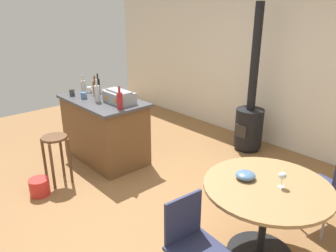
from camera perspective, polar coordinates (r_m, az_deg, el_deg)
ground_plane at (r=4.12m, az=-4.02°, el=-12.56°), size 8.80×8.80×0.00m
back_wall at (r=5.58m, az=18.10°, el=10.35°), size 8.00×0.10×2.70m
kitchen_island at (r=5.02m, az=-10.94°, el=-0.53°), size 1.36×0.79×0.94m
wooden_stool at (r=4.49m, az=-18.91°, el=-3.90°), size 0.32×0.32×0.65m
dining_table at (r=3.13m, az=16.61°, el=-12.56°), size 1.12×1.12×0.76m
folding_chair_near at (r=3.73m, az=26.43°, el=-9.41°), size 0.47×0.47×0.88m
folding_chair_far at (r=2.73m, az=4.28°, el=-19.42°), size 0.44×0.44×0.85m
wood_stove at (r=5.37m, az=13.99°, el=1.44°), size 0.44×0.45×2.28m
toolbox at (r=4.63m, az=-8.44°, el=5.02°), size 0.45×0.29×0.18m
bottle_0 at (r=5.26m, az=-12.05°, el=6.97°), size 0.06×0.06×0.29m
bottle_1 at (r=4.33m, az=-8.37°, el=4.41°), size 0.08×0.08×0.31m
bottle_2 at (r=5.18m, az=-14.47°, el=6.56°), size 0.07×0.07×0.29m
bottle_3 at (r=5.01m, az=-12.53°, el=6.38°), size 0.07×0.07×0.31m
bottle_4 at (r=4.74m, az=-12.21°, el=5.60°), size 0.08×0.08×0.32m
cup_0 at (r=5.16m, az=-16.32°, el=5.61°), size 0.11×0.08×0.10m
cup_1 at (r=4.96m, az=-14.39°, el=5.17°), size 0.12×0.09×0.09m
cup_2 at (r=5.09m, az=-10.95°, el=5.79°), size 0.11×0.07×0.08m
cup_3 at (r=4.98m, az=-9.76°, el=5.67°), size 0.12×0.08×0.11m
cup_4 at (r=5.29m, az=-13.49°, el=6.17°), size 0.12×0.08×0.09m
wine_glass at (r=3.00m, az=19.25°, el=-8.24°), size 0.07×0.07×0.14m
serving_bowl at (r=3.08m, az=13.31°, el=-8.31°), size 0.18×0.18×0.07m
plastic_bucket at (r=4.45m, az=-21.42°, el=-9.81°), size 0.24×0.24×0.21m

